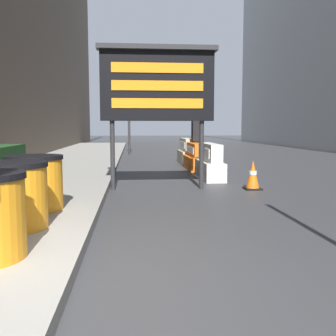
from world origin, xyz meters
TOP-DOWN VIEW (x-y plane):
  - ground_plane at (0.00, 0.00)m, footprint 120.00×120.00m
  - barrel_drum_middle at (-0.92, 1.73)m, footprint 0.84×0.84m
  - barrel_drum_back at (-0.93, 2.83)m, footprint 0.84×0.84m
  - message_board at (1.06, 5.51)m, footprint 2.56×0.36m
  - jersey_barrier_white at (2.55, 7.15)m, footprint 0.50×1.80m
  - jersey_barrier_orange_near at (2.55, 9.49)m, footprint 0.60×1.80m
  - jersey_barrier_cream at (2.55, 11.66)m, footprint 0.52×1.80m
  - traffic_cone_near at (3.14, 5.27)m, footprint 0.36×0.36m
  - traffic_cone_mid at (2.93, 12.99)m, footprint 0.37×0.37m
  - traffic_light_near_curb at (0.35, 16.45)m, footprint 0.28×0.45m
  - pedestrian_worker at (2.69, 10.27)m, footprint 0.31×0.48m

SIDE VIEW (x-z plane):
  - ground_plane at x=0.00m, z-range 0.00..0.00m
  - traffic_cone_near at x=3.14m, z-range -0.01..0.63m
  - traffic_cone_mid at x=2.93m, z-range -0.01..0.66m
  - jersey_barrier_orange_near at x=2.55m, z-range -0.05..0.80m
  - jersey_barrier_white at x=2.55m, z-range -0.06..0.88m
  - jersey_barrier_cream at x=2.55m, z-range -0.06..0.88m
  - barrel_drum_middle at x=-0.92m, z-range 0.15..0.96m
  - barrel_drum_back at x=-0.93m, z-range 0.15..0.96m
  - pedestrian_worker at x=2.69m, z-range 0.16..1.98m
  - message_board at x=1.06m, z-range 0.72..3.81m
  - traffic_light_near_curb at x=0.35m, z-range 0.83..4.48m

